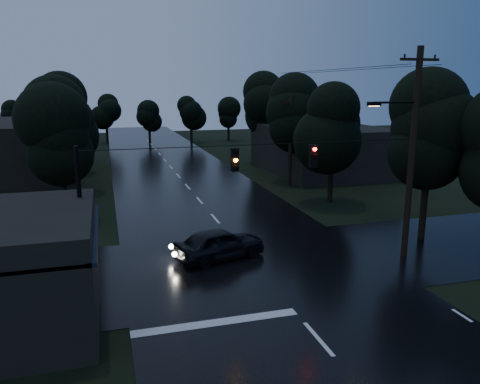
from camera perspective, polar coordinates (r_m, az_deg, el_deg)
main_road at (r=39.20m, az=-6.40°, el=0.61°), size 12.00×120.00×0.02m
cross_street at (r=22.37m, az=1.70°, el=-8.79°), size 60.00×9.00×0.02m
building_far_right at (r=46.90m, az=9.82°, el=5.24°), size 10.00×14.00×4.40m
building_far_left at (r=48.72m, az=-25.11°, el=4.85°), size 10.00×16.00×5.00m
utility_pole_main at (r=23.52m, az=20.08°, el=4.77°), size 3.50×0.30×10.00m
utility_pole_far at (r=38.94m, az=6.17°, el=6.32°), size 2.00×0.30×7.50m
anchor_pole_left at (r=19.53m, az=-18.76°, el=-3.43°), size 0.18×0.18×6.00m
span_signals at (r=20.25m, az=4.17°, el=4.29°), size 15.00×0.37×1.12m
tree_corner_near at (r=26.59m, az=22.22°, el=7.04°), size 4.48×4.48×9.44m
tree_left_a at (r=30.05m, az=-21.15°, el=6.25°), size 3.92×3.92×8.26m
tree_left_b at (r=38.01m, az=-21.16°, el=8.02°), size 4.20×4.20×8.85m
tree_left_c at (r=47.99m, az=-20.97°, el=9.31°), size 4.48×4.48×9.44m
tree_right_a at (r=33.65m, az=11.27°, el=8.11°), size 4.20×4.20×8.85m
tree_right_b at (r=41.11m, az=6.88°, el=9.60°), size 4.48×4.48×9.44m
tree_right_c at (r=50.63m, az=3.04°, el=10.69°), size 4.76×4.76×10.03m
car at (r=22.83m, az=-2.49°, el=-6.29°), size 4.82×2.98×1.53m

